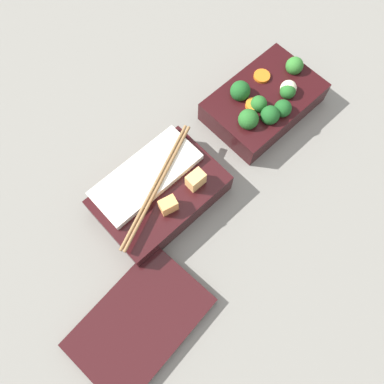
% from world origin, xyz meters
% --- Properties ---
extents(ground_plane, '(3.00, 3.00, 0.00)m').
position_xyz_m(ground_plane, '(0.00, 0.00, 0.00)').
color(ground_plane, slate).
extents(bento_tray_vegetable, '(0.20, 0.13, 0.07)m').
position_xyz_m(bento_tray_vegetable, '(-0.13, -0.01, 0.03)').
color(bento_tray_vegetable, black).
rests_on(bento_tray_vegetable, ground_plane).
extents(bento_tray_rice, '(0.22, 0.13, 0.07)m').
position_xyz_m(bento_tray_rice, '(0.13, -0.00, 0.03)').
color(bento_tray_rice, black).
rests_on(bento_tray_rice, ground_plane).
extents(bento_lid, '(0.21, 0.15, 0.02)m').
position_xyz_m(bento_lid, '(0.28, 0.13, 0.01)').
color(bento_lid, black).
rests_on(bento_lid, ground_plane).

